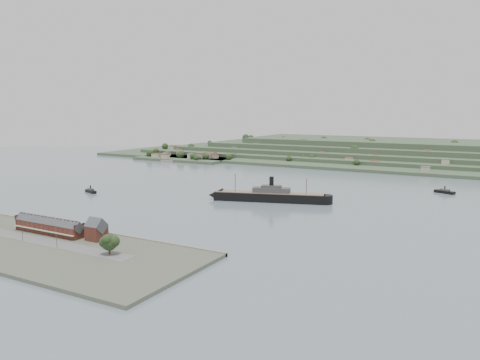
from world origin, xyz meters
The scene contains 10 objects.
ground centered at (0.00, 0.00, 0.00)m, with size 1400.00×1400.00×0.00m, color slate.
near_shore centered at (0.00, -186.75, 1.01)m, with size 220.00×80.00×2.60m.
terrace_row centered at (-10.00, -168.02, 6.84)m, with size 55.60×9.80×11.07m.
gabled_building centered at (27.50, -164.00, 8.19)m, with size 10.40×10.18×14.09m.
far_peninsula centered at (27.91, 393.10, 11.88)m, with size 760.00×309.00×30.00m.
steamship centered at (60.49, 1.91, 4.88)m, with size 107.41×43.08×26.44m.
tugboat centered at (-106.56, -42.40, 1.81)m, with size 17.03×9.41×7.42m.
ferry_west centered at (-158.63, 225.00, 1.86)m, with size 21.26×9.47×7.71m.
ferry_east centered at (193.35, 121.11, 1.74)m, with size 19.85×12.00×7.21m.
fig_tree centered at (55.68, -181.95, 9.25)m, with size 10.63×9.21×11.87m.
Camera 1 is at (236.56, -361.10, 80.53)m, focal length 35.00 mm.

